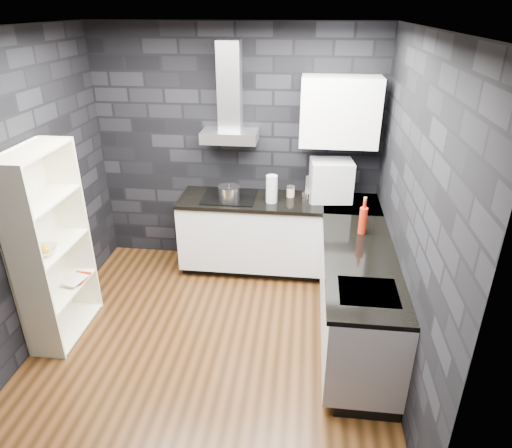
% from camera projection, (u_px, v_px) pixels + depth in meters
% --- Properties ---
extents(ground, '(3.20, 3.20, 0.00)m').
position_uv_depth(ground, '(214.00, 338.00, 4.31)').
color(ground, '#492A12').
extents(ceiling, '(3.20, 3.20, 0.00)m').
position_uv_depth(ceiling, '(198.00, 27.00, 3.13)').
color(ceiling, white).
extents(wall_back, '(3.20, 0.05, 2.70)m').
position_uv_depth(wall_back, '(237.00, 150.00, 5.17)').
color(wall_back, black).
rests_on(wall_back, ground).
extents(wall_front, '(3.20, 0.05, 2.70)m').
position_uv_depth(wall_front, '(138.00, 338.00, 2.27)').
color(wall_front, black).
rests_on(wall_front, ground).
extents(wall_left, '(0.05, 3.20, 2.70)m').
position_uv_depth(wall_left, '(20.00, 198.00, 3.89)').
color(wall_left, black).
rests_on(wall_left, ground).
extents(wall_right, '(0.05, 3.20, 2.70)m').
position_uv_depth(wall_right, '(412.00, 217.00, 3.55)').
color(wall_right, black).
rests_on(wall_right, ground).
extents(toekick_back, '(2.18, 0.50, 0.10)m').
position_uv_depth(toekick_back, '(277.00, 264.00, 5.43)').
color(toekick_back, black).
rests_on(toekick_back, ground).
extents(toekick_right, '(0.50, 1.78, 0.10)m').
position_uv_depth(toekick_right, '(357.00, 338.00, 4.23)').
color(toekick_right, black).
rests_on(toekick_right, ground).
extents(counter_back_cab, '(2.20, 0.60, 0.76)m').
position_uv_depth(counter_back_cab, '(278.00, 233.00, 5.21)').
color(counter_back_cab, white).
rests_on(counter_back_cab, ground).
extents(counter_right_cab, '(0.60, 1.80, 0.76)m').
position_uv_depth(counter_right_cab, '(357.00, 299.00, 4.05)').
color(counter_right_cab, white).
rests_on(counter_right_cab, ground).
extents(counter_back_top, '(2.20, 0.62, 0.04)m').
position_uv_depth(counter_back_top, '(278.00, 202.00, 5.02)').
color(counter_back_top, black).
rests_on(counter_back_top, counter_back_cab).
extents(counter_right_top, '(0.62, 1.80, 0.04)m').
position_uv_depth(counter_right_top, '(361.00, 260.00, 3.88)').
color(counter_right_top, black).
rests_on(counter_right_top, counter_right_cab).
extents(counter_corner_top, '(0.62, 0.62, 0.04)m').
position_uv_depth(counter_corner_top, '(352.00, 205.00, 4.95)').
color(counter_corner_top, black).
rests_on(counter_corner_top, counter_right_cab).
extents(hood_body, '(0.60, 0.34, 0.12)m').
position_uv_depth(hood_body, '(230.00, 136.00, 4.91)').
color(hood_body, silver).
rests_on(hood_body, wall_back).
extents(hood_chimney, '(0.24, 0.20, 0.90)m').
position_uv_depth(hood_chimney, '(230.00, 86.00, 4.75)').
color(hood_chimney, silver).
rests_on(hood_chimney, hood_body).
extents(upper_cabinet, '(0.80, 0.35, 0.70)m').
position_uv_depth(upper_cabinet, '(340.00, 112.00, 4.66)').
color(upper_cabinet, white).
rests_on(upper_cabinet, wall_back).
extents(cooktop, '(0.58, 0.50, 0.01)m').
position_uv_depth(cooktop, '(229.00, 197.00, 5.08)').
color(cooktop, black).
rests_on(cooktop, counter_back_top).
extents(sink_rim, '(0.44, 0.40, 0.01)m').
position_uv_depth(sink_rim, '(368.00, 292.00, 3.42)').
color(sink_rim, silver).
rests_on(sink_rim, counter_right_top).
extents(pot, '(0.26, 0.26, 0.14)m').
position_uv_depth(pot, '(229.00, 194.00, 4.97)').
color(pot, '#B6B6BA').
rests_on(pot, cooktop).
extents(glass_vase, '(0.16, 0.16, 0.30)m').
position_uv_depth(glass_vase, '(272.00, 189.00, 4.90)').
color(glass_vase, silver).
rests_on(glass_vase, counter_back_top).
extents(storage_jar, '(0.10, 0.10, 0.11)m').
position_uv_depth(storage_jar, '(291.00, 192.00, 5.08)').
color(storage_jar, beige).
rests_on(storage_jar, counter_back_top).
extents(utensil_crock, '(0.13, 0.13, 0.13)m').
position_uv_depth(utensil_crock, '(307.00, 198.00, 4.89)').
color(utensil_crock, '#B6B6BA').
rests_on(utensil_crock, counter_back_top).
extents(appliance_garage, '(0.48, 0.39, 0.44)m').
position_uv_depth(appliance_garage, '(331.00, 180.00, 4.93)').
color(appliance_garage, silver).
rests_on(appliance_garage, counter_back_top).
extents(red_bottle, '(0.09, 0.09, 0.26)m').
position_uv_depth(red_bottle, '(363.00, 221.00, 4.24)').
color(red_bottle, '#AE220F').
rests_on(red_bottle, counter_right_top).
extents(bookshelf, '(0.58, 0.87, 1.80)m').
position_uv_depth(bookshelf, '(51.00, 248.00, 4.03)').
color(bookshelf, white).
rests_on(bookshelf, ground).
extents(fruit_bowl, '(0.30, 0.30, 0.06)m').
position_uv_depth(fruit_bowl, '(43.00, 251.00, 3.90)').
color(fruit_bowl, silver).
rests_on(fruit_bowl, bookshelf).
extents(book_red, '(0.16, 0.03, 0.22)m').
position_uv_depth(book_red, '(69.00, 269.00, 4.34)').
color(book_red, maroon).
rests_on(book_red, bookshelf).
extents(book_second, '(0.16, 0.05, 0.22)m').
position_uv_depth(book_second, '(66.00, 270.00, 4.28)').
color(book_second, '#B2B2B2').
rests_on(book_second, bookshelf).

